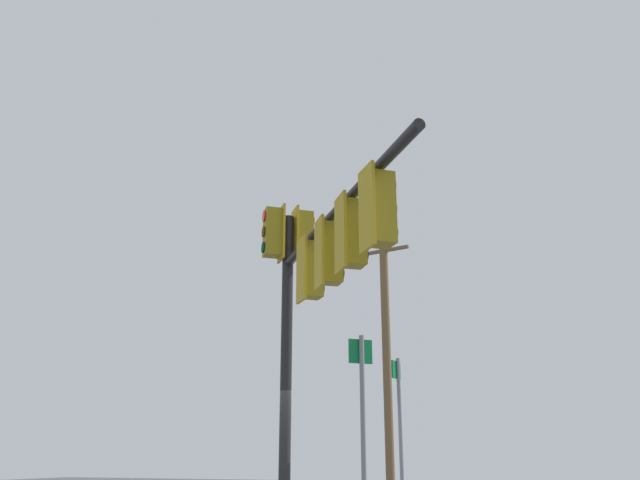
% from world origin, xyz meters
% --- Properties ---
extents(signal_mast_assembly, '(3.93, 4.81, 5.86)m').
position_xyz_m(signal_mast_assembly, '(-0.90, 1.08, 4.21)').
color(signal_mast_assembly, black).
rests_on(signal_mast_assembly, ground).
extents(utility_pole_wooden, '(2.18, 0.58, 10.41)m').
position_xyz_m(utility_pole_wooden, '(2.06, -14.19, 5.32)').
color(utility_pole_wooden, brown).
rests_on(utility_pole_wooden, ground).
extents(route_sign_primary, '(0.11, 0.39, 3.14)m').
position_xyz_m(route_sign_primary, '(-1.57, -1.49, 1.88)').
color(route_sign_primary, slate).
rests_on(route_sign_primary, ground).
extents(route_sign_secondary, '(0.28, 0.26, 3.04)m').
position_xyz_m(route_sign_secondary, '(-1.85, 1.61, 1.82)').
color(route_sign_secondary, slate).
rests_on(route_sign_secondary, ground).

